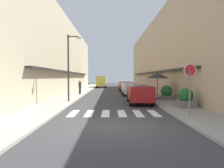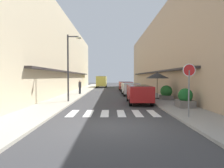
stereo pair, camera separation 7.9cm
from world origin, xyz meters
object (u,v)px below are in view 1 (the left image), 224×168
at_px(cafe_umbrella, 157,76).
at_px(delivery_van, 101,81).
at_px(round_street_sign, 190,76).
at_px(parked_car_near, 139,92).
at_px(planter_midblock, 166,93).
at_px(planter_corner, 186,98).
at_px(street_lamp, 70,61).
at_px(parked_car_far, 125,85).
at_px(parked_car_mid, 130,88).
at_px(pedestrian_walking_near, 80,87).

bearing_deg(cafe_umbrella, delivery_van, 105.30).
distance_m(round_street_sign, cafe_umbrella, 8.18).
height_order(parked_car_near, cafe_umbrella, cafe_umbrella).
distance_m(cafe_umbrella, planter_midblock, 1.79).
bearing_deg(cafe_umbrella, planter_corner, -82.73).
bearing_deg(delivery_van, planter_midblock, -73.46).
relative_size(street_lamp, planter_corner, 4.35).
distance_m(parked_car_far, planter_midblock, 12.39).
height_order(parked_car_mid, delivery_van, delivery_van).
bearing_deg(planter_midblock, parked_car_near, -146.42).
height_order(parked_car_near, planter_midblock, parked_car_near).
bearing_deg(cafe_umbrella, round_street_sign, -92.97).
bearing_deg(parked_car_far, round_street_sign, -85.26).
distance_m(parked_car_far, round_street_sign, 19.82).
xyz_separation_m(parked_car_mid, delivery_van, (-4.17, 18.22, 0.48)).
xyz_separation_m(parked_car_near, planter_corner, (2.70, -2.69, -0.22)).
bearing_deg(planter_midblock, parked_car_far, 102.85).
xyz_separation_m(parked_car_far, street_lamp, (-5.66, -13.36, 2.56)).
xyz_separation_m(parked_car_near, street_lamp, (-5.66, 0.55, 2.56)).
bearing_deg(street_lamp, parked_car_far, 67.04).
relative_size(planter_midblock, pedestrian_walking_near, 0.77).
xyz_separation_m(parked_car_mid, street_lamp, (-5.66, -6.38, 2.56)).
height_order(delivery_van, planter_corner, delivery_van).
distance_m(parked_car_mid, round_street_sign, 12.90).
bearing_deg(delivery_van, parked_car_far, -69.64).
bearing_deg(delivery_van, cafe_umbrella, -74.70).
relative_size(cafe_umbrella, planter_corner, 1.93).
xyz_separation_m(planter_corner, pedestrian_walking_near, (-8.72, 10.35, 0.28)).
xyz_separation_m(parked_car_mid, planter_corner, (2.70, -9.62, -0.22)).
xyz_separation_m(round_street_sign, planter_midblock, (1.12, 7.64, -1.46)).
bearing_deg(cafe_umbrella, street_lamp, -166.76).
xyz_separation_m(parked_car_near, delivery_van, (-4.17, 25.14, 0.48)).
bearing_deg(planter_midblock, street_lamp, -171.32).
distance_m(delivery_van, pedestrian_walking_near, 17.59).
bearing_deg(delivery_van, round_street_sign, -79.38).
distance_m(round_street_sign, street_lamp, 9.76).
bearing_deg(round_street_sign, street_lamp, 138.93).
bearing_deg(delivery_van, planter_corner, -76.13).
relative_size(parked_car_mid, planter_midblock, 3.47).
bearing_deg(planter_corner, parked_car_near, 135.12).
height_order(parked_car_far, round_street_sign, round_street_sign).
distance_m(planter_corner, planter_midblock, 4.52).
bearing_deg(street_lamp, planter_midblock, 8.68).
height_order(parked_car_near, round_street_sign, round_street_sign).
bearing_deg(pedestrian_walking_near, round_street_sign, -163.98).
bearing_deg(planter_corner, street_lamp, 158.84).
xyz_separation_m(parked_car_mid, cafe_umbrella, (2.06, -4.56, 1.36)).
relative_size(parked_car_near, parked_car_far, 1.01).
relative_size(parked_car_mid, street_lamp, 0.80).
height_order(cafe_umbrella, planter_midblock, cafe_umbrella).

